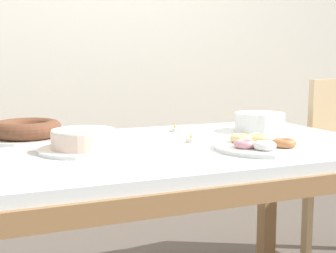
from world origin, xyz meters
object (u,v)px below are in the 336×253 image
(pastry_platter, at_px, (263,145))
(tealight_near_cakes, at_px, (175,129))
(plate_stack, at_px, (259,122))
(cake_golden_bundt, at_px, (27,131))
(tealight_left_edge, at_px, (191,140))
(cake_chocolate_round, at_px, (84,142))
(tealight_right_edge, at_px, (283,124))

(pastry_platter, relative_size, tealight_near_cakes, 8.40)
(plate_stack, bearing_deg, tealight_near_cakes, 158.11)
(plate_stack, xyz_separation_m, tealight_near_cakes, (-0.33, 0.13, -0.03))
(cake_golden_bundt, height_order, pastry_platter, cake_golden_bundt)
(tealight_left_edge, bearing_deg, cake_golden_bundt, 152.60)
(cake_chocolate_round, relative_size, plate_stack, 1.43)
(pastry_platter, height_order, tealight_right_edge, pastry_platter)
(tealight_right_edge, bearing_deg, cake_chocolate_round, -165.05)
(cake_chocolate_round, bearing_deg, tealight_near_cakes, 32.50)
(cake_chocolate_round, bearing_deg, tealight_right_edge, 14.95)
(plate_stack, height_order, tealight_right_edge, plate_stack)
(tealight_left_edge, bearing_deg, tealight_right_edge, 22.59)
(tealight_left_edge, relative_size, tealight_right_edge, 1.00)
(cake_chocolate_round, relative_size, tealight_near_cakes, 7.50)
(cake_golden_bundt, xyz_separation_m, tealight_left_edge, (0.55, -0.29, -0.03))
(tealight_near_cakes, bearing_deg, plate_stack, -21.89)
(cake_chocolate_round, distance_m, pastry_platter, 0.60)
(plate_stack, relative_size, tealight_left_edge, 5.25)
(cake_chocolate_round, distance_m, tealight_near_cakes, 0.54)
(cake_chocolate_round, relative_size, cake_golden_bundt, 0.95)
(tealight_right_edge, bearing_deg, cake_golden_bundt, 177.87)
(plate_stack, relative_size, tealight_near_cakes, 5.25)
(pastry_platter, distance_m, plate_stack, 0.42)
(tealight_left_edge, bearing_deg, plate_stack, 19.33)
(plate_stack, bearing_deg, tealight_right_edge, 28.49)
(cake_chocolate_round, relative_size, tealight_left_edge, 7.50)
(cake_chocolate_round, height_order, plate_stack, plate_stack)
(tealight_left_edge, relative_size, tealight_near_cakes, 1.00)
(tealight_near_cakes, distance_m, tealight_right_edge, 0.53)
(plate_stack, distance_m, tealight_right_edge, 0.23)
(cake_golden_bundt, bearing_deg, tealight_near_cakes, -1.53)
(cake_golden_bundt, distance_m, tealight_right_edge, 1.14)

